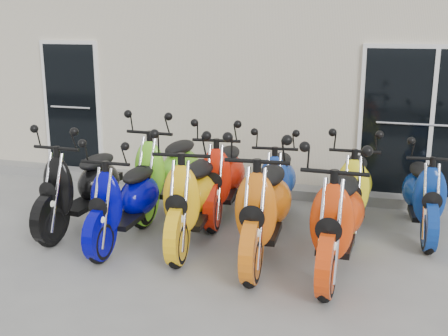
{
  "coord_description": "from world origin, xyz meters",
  "views": [
    {
      "loc": [
        2.09,
        -6.2,
        2.6
      ],
      "look_at": [
        0.0,
        0.6,
        0.75
      ],
      "focal_mm": 45.0,
      "sensor_mm": 36.0,
      "label": 1
    }
  ],
  "objects_px": {
    "scooter_back_red": "(223,166)",
    "scooter_back_yellow": "(354,177)",
    "scooter_front_orange_a": "(192,184)",
    "scooter_front_orange_b": "(264,193)",
    "scooter_front_red": "(338,204)",
    "scooter_front_blue": "(124,189)",
    "scooter_back_extra": "(425,184)",
    "scooter_back_green": "(166,160)",
    "scooter_back_blue": "(278,172)",
    "scooter_front_black": "(80,175)"
  },
  "relations": [
    {
      "from": "scooter_front_orange_a",
      "to": "scooter_back_extra",
      "type": "height_order",
      "value": "scooter_front_orange_a"
    },
    {
      "from": "scooter_back_green",
      "to": "scooter_back_yellow",
      "type": "relative_size",
      "value": 1.08
    },
    {
      "from": "scooter_front_orange_b",
      "to": "scooter_back_red",
      "type": "height_order",
      "value": "scooter_front_orange_b"
    },
    {
      "from": "scooter_back_extra",
      "to": "scooter_back_red",
      "type": "bearing_deg",
      "value": 175.88
    },
    {
      "from": "scooter_front_blue",
      "to": "scooter_front_red",
      "type": "relative_size",
      "value": 0.9
    },
    {
      "from": "scooter_back_blue",
      "to": "scooter_front_red",
      "type": "bearing_deg",
      "value": -61.86
    },
    {
      "from": "scooter_front_orange_a",
      "to": "scooter_front_orange_b",
      "type": "height_order",
      "value": "scooter_front_orange_b"
    },
    {
      "from": "scooter_front_blue",
      "to": "scooter_back_red",
      "type": "height_order",
      "value": "scooter_back_red"
    },
    {
      "from": "scooter_front_black",
      "to": "scooter_back_yellow",
      "type": "xyz_separation_m",
      "value": [
        3.36,
        1.0,
        -0.02
      ]
    },
    {
      "from": "scooter_front_red",
      "to": "scooter_back_blue",
      "type": "xyz_separation_m",
      "value": [
        -0.94,
        1.41,
        -0.09
      ]
    },
    {
      "from": "scooter_front_orange_a",
      "to": "scooter_back_red",
      "type": "distance_m",
      "value": 1.07
    },
    {
      "from": "scooter_back_red",
      "to": "scooter_back_yellow",
      "type": "relative_size",
      "value": 1.03
    },
    {
      "from": "scooter_back_yellow",
      "to": "scooter_front_red",
      "type": "bearing_deg",
      "value": -94.39
    },
    {
      "from": "scooter_back_blue",
      "to": "scooter_back_extra",
      "type": "xyz_separation_m",
      "value": [
        1.85,
        0.0,
        0.0
      ]
    },
    {
      "from": "scooter_front_orange_a",
      "to": "scooter_back_extra",
      "type": "xyz_separation_m",
      "value": [
        2.65,
        1.13,
        -0.08
      ]
    },
    {
      "from": "scooter_front_blue",
      "to": "scooter_back_extra",
      "type": "bearing_deg",
      "value": 20.71
    },
    {
      "from": "scooter_back_green",
      "to": "scooter_back_extra",
      "type": "bearing_deg",
      "value": 5.62
    },
    {
      "from": "scooter_front_blue",
      "to": "scooter_front_orange_b",
      "type": "bearing_deg",
      "value": 0.15
    },
    {
      "from": "scooter_front_orange_b",
      "to": "scooter_back_extra",
      "type": "relative_size",
      "value": 1.16
    },
    {
      "from": "scooter_back_blue",
      "to": "scooter_back_extra",
      "type": "distance_m",
      "value": 1.85
    },
    {
      "from": "scooter_front_orange_b",
      "to": "scooter_back_yellow",
      "type": "distance_m",
      "value": 1.55
    },
    {
      "from": "scooter_back_red",
      "to": "scooter_back_extra",
      "type": "distance_m",
      "value": 2.59
    },
    {
      "from": "scooter_front_red",
      "to": "scooter_back_yellow",
      "type": "height_order",
      "value": "scooter_front_red"
    },
    {
      "from": "scooter_front_orange_a",
      "to": "scooter_front_orange_b",
      "type": "distance_m",
      "value": 0.93
    },
    {
      "from": "scooter_back_green",
      "to": "scooter_back_extra",
      "type": "relative_size",
      "value": 1.13
    },
    {
      "from": "scooter_front_orange_b",
      "to": "scooter_back_green",
      "type": "relative_size",
      "value": 1.02
    },
    {
      "from": "scooter_back_blue",
      "to": "scooter_back_yellow",
      "type": "xyz_separation_m",
      "value": [
        1.0,
        -0.04,
        0.03
      ]
    },
    {
      "from": "scooter_back_blue",
      "to": "scooter_front_orange_a",
      "type": "bearing_deg",
      "value": -130.69
    },
    {
      "from": "scooter_front_red",
      "to": "scooter_back_blue",
      "type": "bearing_deg",
      "value": 125.0
    },
    {
      "from": "scooter_front_black",
      "to": "scooter_front_orange_b",
      "type": "xyz_separation_m",
      "value": [
        2.47,
        -0.27,
        0.06
      ]
    },
    {
      "from": "scooter_front_red",
      "to": "scooter_back_red",
      "type": "bearing_deg",
      "value": 142.7
    },
    {
      "from": "scooter_front_blue",
      "to": "scooter_back_extra",
      "type": "height_order",
      "value": "scooter_front_blue"
    },
    {
      "from": "scooter_front_blue",
      "to": "scooter_back_red",
      "type": "distance_m",
      "value": 1.52
    },
    {
      "from": "scooter_back_green",
      "to": "scooter_back_red",
      "type": "distance_m",
      "value": 0.81
    },
    {
      "from": "scooter_back_green",
      "to": "scooter_front_orange_a",
      "type": "bearing_deg",
      "value": -49.85
    },
    {
      "from": "scooter_front_orange_a",
      "to": "scooter_back_blue",
      "type": "xyz_separation_m",
      "value": [
        0.8,
        1.13,
        -0.08
      ]
    },
    {
      "from": "scooter_back_red",
      "to": "scooter_back_extra",
      "type": "xyz_separation_m",
      "value": [
        2.59,
        0.06,
        -0.05
      ]
    },
    {
      "from": "scooter_front_orange_b",
      "to": "scooter_front_red",
      "type": "height_order",
      "value": "scooter_front_orange_b"
    },
    {
      "from": "scooter_back_green",
      "to": "scooter_back_yellow",
      "type": "xyz_separation_m",
      "value": [
        2.55,
        0.08,
        -0.06
      ]
    },
    {
      "from": "scooter_back_green",
      "to": "scooter_back_blue",
      "type": "bearing_deg",
      "value": 7.96
    },
    {
      "from": "scooter_front_orange_b",
      "to": "scooter_front_red",
      "type": "xyz_separation_m",
      "value": [
        0.82,
        -0.1,
        -0.02
      ]
    },
    {
      "from": "scooter_front_orange_a",
      "to": "scooter_back_yellow",
      "type": "height_order",
      "value": "scooter_front_orange_a"
    },
    {
      "from": "scooter_front_blue",
      "to": "scooter_front_orange_b",
      "type": "xyz_separation_m",
      "value": [
        1.7,
        0.02,
        0.09
      ]
    },
    {
      "from": "scooter_front_blue",
      "to": "scooter_back_blue",
      "type": "xyz_separation_m",
      "value": [
        1.59,
        1.33,
        -0.01
      ]
    },
    {
      "from": "scooter_back_extra",
      "to": "scooter_front_blue",
      "type": "bearing_deg",
      "value": -164.42
    },
    {
      "from": "scooter_front_blue",
      "to": "scooter_back_extra",
      "type": "xyz_separation_m",
      "value": [
        3.44,
        1.33,
        -0.01
      ]
    },
    {
      "from": "scooter_back_red",
      "to": "scooter_back_blue",
      "type": "relative_size",
      "value": 1.07
    },
    {
      "from": "scooter_front_red",
      "to": "scooter_back_yellow",
      "type": "relative_size",
      "value": 1.08
    },
    {
      "from": "scooter_front_blue",
      "to": "scooter_back_blue",
      "type": "height_order",
      "value": "scooter_front_blue"
    },
    {
      "from": "scooter_back_blue",
      "to": "scooter_back_yellow",
      "type": "bearing_deg",
      "value": -7.76
    }
  ]
}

